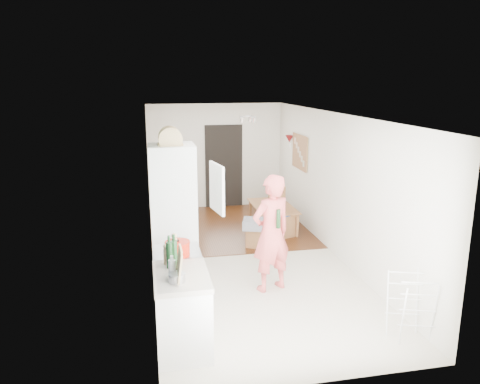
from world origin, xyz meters
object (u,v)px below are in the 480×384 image
object	(u,v)px
dining_chair	(282,213)
drying_rack	(410,308)
dining_table	(274,219)
stool	(255,237)
person	(271,223)

from	to	relation	value
dining_chair	drying_rack	world-z (taller)	dining_chair
dining_table	stool	world-z (taller)	dining_table
dining_chair	drying_rack	size ratio (longest dim) A/B	1.18
person	drying_rack	size ratio (longest dim) A/B	2.54
person	stool	bearing A→B (deg)	-115.71
dining_table	stool	xyz separation A→B (m)	(-0.64, -0.99, -0.03)
dining_chair	drying_rack	bearing A→B (deg)	-103.55
person	dining_chair	size ratio (longest dim) A/B	2.15
person	stool	distance (m)	1.99
dining_table	dining_chair	xyz separation A→B (m)	(0.03, -0.49, 0.27)
dining_table	drying_rack	xyz separation A→B (m)	(0.45, -4.44, 0.19)
stool	drying_rack	distance (m)	3.63
person	dining_table	distance (m)	3.01
dining_chair	stool	xyz separation A→B (m)	(-0.67, -0.49, -0.29)
person	dining_chair	distance (m)	2.50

